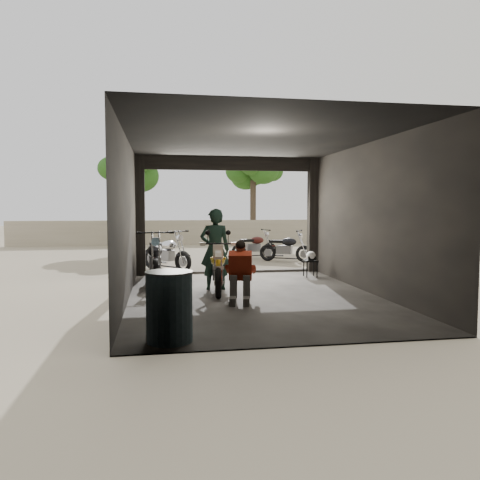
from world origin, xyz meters
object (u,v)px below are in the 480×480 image
object	(u,v)px
left_bike	(155,257)
rider	(215,250)
outside_bike_b	(254,244)
helmet	(311,256)
main_bike	(218,267)
stool	(310,263)
outside_bike_c	(286,246)
mechanic	(240,274)
sign_post	(332,212)
oil_drum	(169,308)
outside_bike_a	(166,250)

from	to	relation	value
left_bike	rider	bearing A→B (deg)	-44.64
outside_bike_b	helmet	xyz separation A→B (m)	(0.54, -4.71, 0.06)
left_bike	helmet	bearing A→B (deg)	0.02
main_bike	stool	distance (m)	3.19
outside_bike_c	stool	xyz separation A→B (m)	(-0.31, -3.56, -0.15)
main_bike	rider	distance (m)	0.49
outside_bike_c	mechanic	world-z (taller)	mechanic
helmet	sign_post	size ratio (longest dim) A/B	0.11
outside_bike_b	helmet	world-z (taller)	outside_bike_b
rider	oil_drum	world-z (taller)	rider
stool	oil_drum	distance (m)	6.52
outside_bike_a	rider	size ratio (longest dim) A/B	0.97
outside_bike_b	mechanic	bearing A→B (deg)	151.82
main_bike	left_bike	size ratio (longest dim) A/B	0.90
sign_post	oil_drum	bearing A→B (deg)	-141.39
left_bike	outside_bike_a	world-z (taller)	left_bike
main_bike	outside_bike_a	distance (m)	3.90
mechanic	oil_drum	world-z (taller)	mechanic
stool	oil_drum	size ratio (longest dim) A/B	0.48
mechanic	stool	xyz separation A→B (m)	(2.37, 2.95, -0.19)
outside_bike_b	mechanic	xyz separation A→B (m)	(-1.83, -7.61, 0.06)
main_bike	stool	size ratio (longest dim) A/B	3.71
outside_bike_c	sign_post	xyz separation A→B (m)	(1.24, -1.04, 1.13)
mechanic	stool	size ratio (longest dim) A/B	2.51
rider	stool	bearing A→B (deg)	-148.97
rider	left_bike	bearing A→B (deg)	-39.08
mechanic	sign_post	size ratio (longest dim) A/B	0.47
stool	oil_drum	world-z (taller)	oil_drum
outside_bike_b	stool	bearing A→B (deg)	171.93
left_bike	sign_post	bearing A→B (deg)	23.89
oil_drum	sign_post	xyz separation A→B (m)	(5.29, 7.86, 1.19)
rider	outside_bike_b	bearing A→B (deg)	-106.16
oil_drum	sign_post	bearing A→B (deg)	56.03
rider	helmet	distance (m)	3.01
rider	mechanic	xyz separation A→B (m)	(0.30, -1.54, -0.33)
outside_bike_c	oil_drum	world-z (taller)	outside_bike_c
outside_bike_a	outside_bike_b	world-z (taller)	outside_bike_a
sign_post	outside_bike_c	bearing A→B (deg)	122.50
outside_bike_a	outside_bike_c	size ratio (longest dim) A/B	1.10
outside_bike_a	outside_bike_b	xyz separation A→B (m)	(3.15, 2.68, -0.07)
left_bike	rider	world-z (taller)	rider
outside_bike_c	helmet	world-z (taller)	outside_bike_c
main_bike	sign_post	bearing A→B (deg)	52.25
outside_bike_a	mechanic	bearing A→B (deg)	-115.82
helmet	mechanic	bearing A→B (deg)	-115.93
outside_bike_b	oil_drum	distance (m)	10.50
rider	mechanic	size ratio (longest dim) A/B	1.56
mechanic	sign_post	distance (m)	6.82
left_bike	helmet	xyz separation A→B (m)	(3.98, 0.17, -0.06)
outside_bike_c	rider	xyz separation A→B (m)	(-2.97, -4.97, 0.36)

